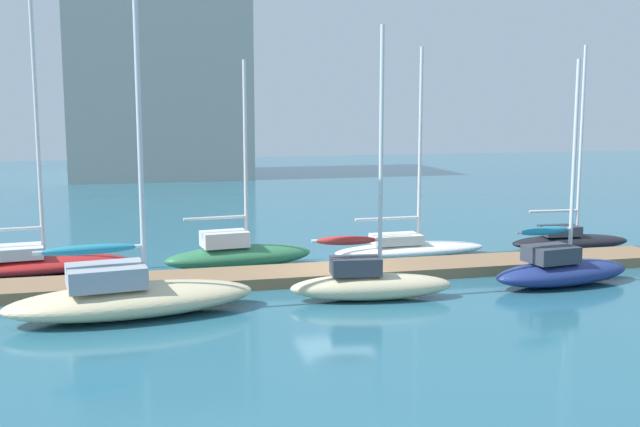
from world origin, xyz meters
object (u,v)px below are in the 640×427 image
sailboat_2 (238,253)px  sailboat_0 (32,261)px  sailboat_1 (129,294)px  sailboat_6 (569,238)px  harbor_building_distant (158,62)px  sailboat_5 (561,268)px  sailboat_4 (409,246)px  sailboat_3 (369,280)px

sailboat_2 → sailboat_0: bearing=166.6°
sailboat_0 → sailboat_1: sailboat_1 is taller
sailboat_6 → harbor_building_distant: harbor_building_distant is taller
sailboat_2 → sailboat_6: bearing=-5.9°
sailboat_2 → sailboat_5: sailboat_2 is taller
sailboat_1 → sailboat_2: 6.84m
sailboat_1 → harbor_building_distant: 44.34m
sailboat_1 → sailboat_5: size_ratio=1.47×
sailboat_4 → harbor_building_distant: harbor_building_distant is taller
sailboat_1 → sailboat_4: sailboat_1 is taller
sailboat_2 → harbor_building_distant: bearing=84.8°
sailboat_1 → sailboat_3: bearing=-6.6°
sailboat_4 → harbor_building_distant: size_ratio=0.43×
sailboat_4 → sailboat_5: (3.22, -5.70, 0.15)m
sailboat_0 → sailboat_3: sailboat_0 is taller
sailboat_0 → sailboat_5: 18.36m
sailboat_2 → sailboat_5: 11.38m
sailboat_2 → sailboat_5: size_ratio=1.02×
sailboat_5 → sailboat_6: 6.67m
sailboat_4 → harbor_building_distant: bearing=100.7°
sailboat_0 → sailboat_3: size_ratio=1.27×
sailboat_0 → sailboat_2: size_ratio=1.40×
sailboat_1 → sailboat_5: sailboat_1 is taller
sailboat_3 → sailboat_6: sailboat_6 is taller
sailboat_4 → sailboat_0: bearing=177.0°
sailboat_2 → sailboat_3: size_ratio=0.91×
sailboat_5 → sailboat_6: (3.77, 5.49, -0.10)m
sailboat_1 → sailboat_2: (3.91, 5.61, -0.07)m
sailboat_0 → sailboat_6: size_ratio=1.27×
sailboat_2 → sailboat_4: sailboat_4 is taller
harbor_building_distant → sailboat_2: bearing=-88.2°
sailboat_4 → sailboat_6: bearing=-3.2°
sailboat_3 → sailboat_2: bearing=128.1°
sailboat_1 → harbor_building_distant: harbor_building_distant is taller
sailboat_3 → sailboat_4: sailboat_3 is taller
sailboat_5 → sailboat_3: bearing=173.9°
sailboat_5 → sailboat_2: bearing=144.4°
sailboat_1 → sailboat_3: 7.21m
sailboat_6 → sailboat_3: bearing=-147.9°
sailboat_6 → sailboat_4: bearing=-178.1°
sailboat_1 → sailboat_5: 14.01m
sailboat_3 → harbor_building_distant: size_ratio=0.44×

